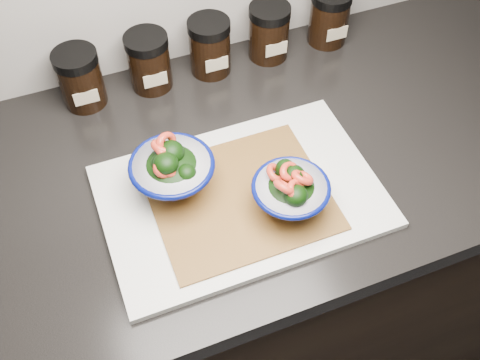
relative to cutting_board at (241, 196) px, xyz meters
name	(u,v)px	position (x,y,z in m)	size (l,w,h in m)	color
cabinet	(268,275)	(0.10, 0.08, -0.48)	(3.43, 0.58, 0.86)	black
countertop	(278,154)	(0.10, 0.08, -0.03)	(3.50, 0.60, 0.04)	black
cutting_board	(241,196)	(0.00, 0.00, 0.00)	(0.45, 0.30, 0.01)	silver
bamboo_mat	(240,198)	(0.00, -0.01, 0.01)	(0.28, 0.24, 0.00)	olive
bowl_left	(172,170)	(-0.10, 0.05, 0.05)	(0.14, 0.14, 0.11)	white
bowl_right	(291,192)	(0.06, -0.05, 0.05)	(0.12, 0.12, 0.09)	white
spice_jar_a	(80,78)	(-0.19, 0.32, 0.05)	(0.08, 0.08, 0.11)	black
spice_jar_b	(149,61)	(-0.06, 0.32, 0.05)	(0.08, 0.08, 0.11)	black
spice_jar_c	(210,46)	(0.06, 0.32, 0.05)	(0.08, 0.08, 0.11)	black
spice_jar_d	(269,32)	(0.19, 0.32, 0.05)	(0.08, 0.08, 0.11)	black
spice_jar_e	(329,17)	(0.32, 0.32, 0.05)	(0.08, 0.08, 0.11)	black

